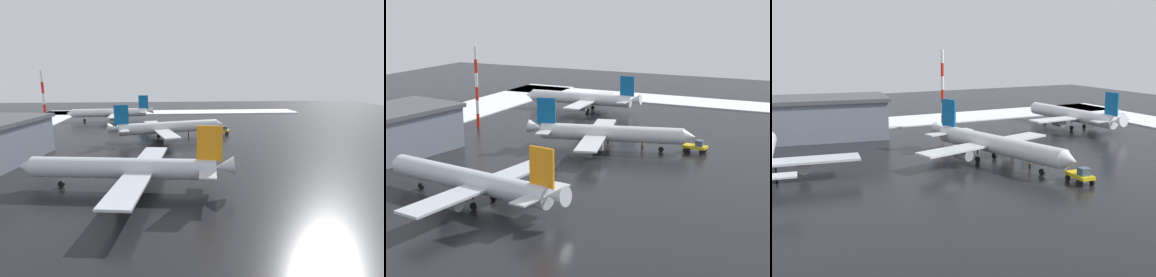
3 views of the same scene
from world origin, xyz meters
The scene contains 12 objects.
ground_plane centered at (0.00, 0.00, 0.00)m, with size 240.00×240.00×0.00m, color black.
snow_bank_far centered at (0.00, -50.00, 0.13)m, with size 152.00×16.00×0.26m, color white.
snow_bank_left centered at (-67.00, 0.00, 0.13)m, with size 14.00×116.00×0.26m, color white.
airplane_parked_starboard centered at (-9.09, -2.16, 3.25)m, with size 27.38×32.61×9.82m.
airplane_far_rear centered at (27.35, -8.02, 3.37)m, with size 28.63×34.36×10.21m.
airplane_parked_portside centered at (-42.88, -23.17, 3.18)m, with size 26.84×32.36×9.61m.
pushback_tug centered at (-14.24, 14.25, 1.28)m, with size 2.58×4.74×2.50m.
ground_crew_mid_apron centered at (-12.26, 4.02, 0.97)m, with size 0.36×0.36×1.71m.
ground_crew_near_tug centered at (-19.17, -0.14, 0.97)m, with size 0.36×0.36×1.71m.
ground_crew_beside_wing centered at (-13.95, -3.99, 0.97)m, with size 0.36×0.36×1.71m.
antenna_mast centered at (-14.73, -36.54, 9.29)m, with size 0.70×0.70×18.58m.
cargo_hangar centered at (11.90, -37.47, 4.44)m, with size 26.93×18.51×8.80m.
Camera 2 is at (93.88, 40.88, 29.72)m, focal length 55.00 mm.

